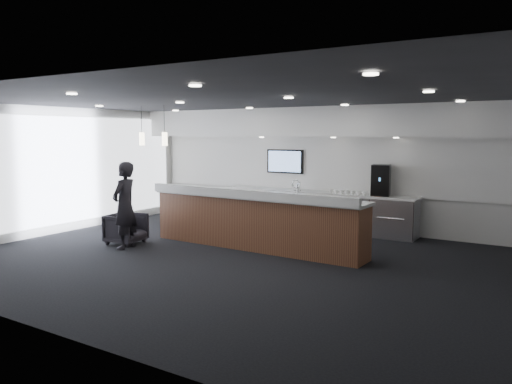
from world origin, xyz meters
The scene contains 26 objects.
ground centered at (0.00, 0.00, 0.00)m, with size 10.00×10.00×0.00m, color black.
ceiling centered at (0.00, 0.00, 3.00)m, with size 10.00×8.00×0.02m, color black.
back_wall centered at (0.00, 4.00, 1.50)m, with size 10.00×0.02×3.00m, color silver.
left_wall centered at (-5.00, 0.00, 1.50)m, with size 0.02×8.00×3.00m, color silver.
soffit_bulkhead centered at (0.00, 3.55, 2.65)m, with size 10.00×0.90×0.70m, color silver.
alcove_panel centered at (0.00, 3.97, 1.60)m, with size 9.80×0.06×1.40m, color silver.
window_blinds_wall centered at (-4.96, 0.00, 1.50)m, with size 0.04×7.36×2.55m, color silver.
back_credenza centered at (0.00, 3.64, 0.48)m, with size 5.06×0.66×0.95m.
wall_tv centered at (-1.00, 3.91, 1.65)m, with size 1.05×0.08×0.62m.
pendant_left centered at (-2.40, 0.80, 2.25)m, with size 0.12×0.12×0.30m, color #FFF0C6.
pendant_right centered at (-3.10, 0.80, 2.25)m, with size 0.12×0.12×0.30m, color #FFF0C6.
ceiling_can_lights centered at (0.00, 0.00, 2.97)m, with size 7.00×5.00×0.02m, color white, non-canonical shape.
service_counter centered at (-0.13, 1.05, 0.58)m, with size 4.87×0.93×1.49m.
coffee_machine centered at (1.65, 3.65, 1.31)m, with size 0.50×0.58×0.71m.
info_sign_left centered at (-0.43, 3.51, 1.07)m, with size 0.17×0.02×0.23m, color silver.
info_sign_right centered at (1.59, 3.56, 1.08)m, with size 0.19×0.02×0.25m, color silver.
armchair centered at (-2.73, -0.05, 0.33)m, with size 0.70×0.73×0.66m, color black.
lounge_guest centered at (-2.40, -0.38, 0.90)m, with size 0.66×0.43×1.80m, color black.
cup_0 centered at (1.45, 3.53, 1.00)m, with size 0.10×0.10×0.09m, color white.
cup_1 centered at (1.31, 3.53, 1.00)m, with size 0.10×0.10×0.09m, color white.
cup_2 centered at (1.17, 3.53, 1.00)m, with size 0.10×0.10×0.09m, color white.
cup_3 centered at (1.03, 3.53, 1.00)m, with size 0.10×0.10×0.09m, color white.
cup_4 centered at (0.89, 3.53, 1.00)m, with size 0.10×0.10×0.09m, color white.
cup_5 centered at (0.75, 3.53, 1.00)m, with size 0.10×0.10×0.09m, color white.
cup_6 centered at (0.61, 3.53, 1.00)m, with size 0.10×0.10×0.09m, color white.
cup_7 centered at (0.47, 3.53, 1.00)m, with size 0.10×0.10×0.09m, color white.
Camera 1 is at (5.27, -7.55, 2.36)m, focal length 35.00 mm.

